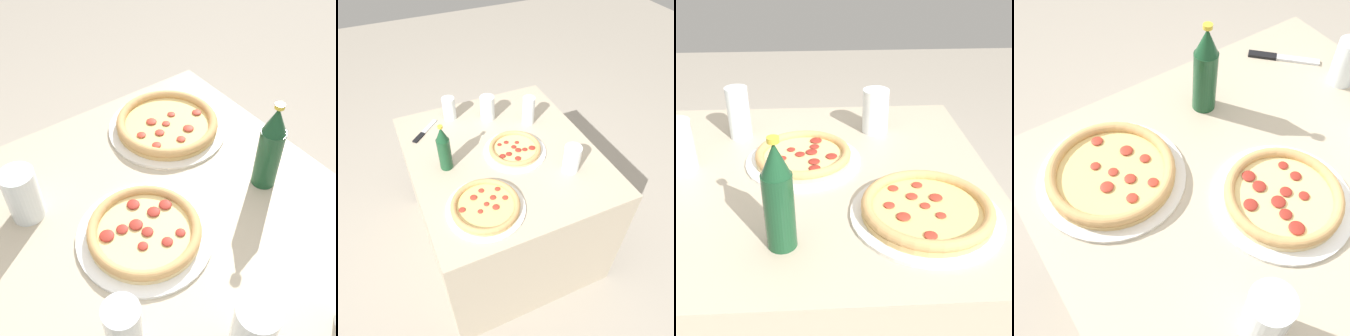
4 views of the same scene
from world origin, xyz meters
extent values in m
cube|color=#B7A88E|center=(0.00, 0.00, 0.36)|extent=(1.00, 0.89, 0.73)
cylinder|color=white|center=(-0.02, -0.06, 0.73)|extent=(0.31, 0.31, 0.01)
cylinder|color=#E5C689|center=(-0.02, -0.06, 0.74)|extent=(0.25, 0.25, 0.01)
cylinder|color=#EACC7F|center=(-0.02, -0.06, 0.75)|extent=(0.22, 0.22, 0.00)
torus|color=tan|center=(-0.02, -0.06, 0.75)|extent=(0.25, 0.25, 0.02)
ellipsoid|color=maroon|center=(-0.05, 0.02, 0.75)|extent=(0.03, 0.03, 0.01)
ellipsoid|color=maroon|center=(-0.09, -0.04, 0.75)|extent=(0.03, 0.03, 0.01)
ellipsoid|color=maroon|center=(-0.01, -0.06, 0.75)|extent=(0.03, 0.03, 0.01)
ellipsoid|color=maroon|center=(-0.05, -0.10, 0.75)|extent=(0.03, 0.03, 0.01)
ellipsoid|color=maroon|center=(0.02, -0.09, 0.75)|extent=(0.02, 0.02, 0.01)
ellipsoid|color=maroon|center=(0.04, -0.04, 0.75)|extent=(0.03, 0.03, 0.01)
ellipsoid|color=maroon|center=(-0.05, -0.13, 0.75)|extent=(0.03, 0.03, 0.01)
ellipsoid|color=maroon|center=(-0.04, -0.07, 0.75)|extent=(0.03, 0.03, 0.01)
ellipsoid|color=maroon|center=(-0.05, -0.01, 0.75)|extent=(0.03, 0.03, 0.01)
ellipsoid|color=maroon|center=(0.04, 0.00, 0.75)|extent=(0.02, 0.02, 0.00)
cylinder|color=silver|center=(-0.29, 0.20, 0.73)|extent=(0.33, 0.33, 0.01)
cylinder|color=tan|center=(-0.29, 0.20, 0.74)|extent=(0.28, 0.28, 0.01)
cylinder|color=#E5C170|center=(-0.29, 0.20, 0.75)|extent=(0.25, 0.25, 0.00)
torus|color=tan|center=(-0.29, 0.20, 0.75)|extent=(0.29, 0.29, 0.03)
ellipsoid|color=#A83323|center=(-0.28, 0.30, 0.75)|extent=(0.03, 0.03, 0.01)
ellipsoid|color=#A83323|center=(-0.32, 0.17, 0.75)|extent=(0.03, 0.03, 0.01)
ellipsoid|color=#A83323|center=(-0.23, 0.23, 0.75)|extent=(0.03, 0.03, 0.01)
ellipsoid|color=#A83323|center=(-0.31, 0.23, 0.75)|extent=(0.02, 0.02, 0.00)
ellipsoid|color=#A83323|center=(-0.29, 0.11, 0.75)|extent=(0.03, 0.03, 0.01)
ellipsoid|color=#A83323|center=(-0.29, 0.20, 0.75)|extent=(0.02, 0.02, 0.01)
ellipsoid|color=#A83323|center=(-0.21, 0.19, 0.75)|extent=(0.02, 0.02, 0.01)
ellipsoid|color=#A83323|center=(-0.23, 0.12, 0.75)|extent=(0.02, 0.02, 0.01)
ellipsoid|color=#A83323|center=(-0.27, 0.16, 0.75)|extent=(0.03, 0.03, 0.01)
cylinder|color=white|center=(0.30, -0.04, 0.79)|extent=(0.08, 0.08, 0.13)
cylinder|color=orange|center=(0.30, -0.04, 0.78)|extent=(0.06, 0.06, 0.10)
cylinder|color=white|center=(0.17, -0.23, 0.80)|extent=(0.06, 0.06, 0.15)
cylinder|color=maroon|center=(0.17, -0.23, 0.78)|extent=(0.05, 0.05, 0.11)
cylinder|color=white|center=(-0.23, -0.24, 0.79)|extent=(0.08, 0.08, 0.13)
cylinder|color=black|center=(-0.23, -0.24, 0.79)|extent=(0.06, 0.06, 0.11)
cylinder|color=#194728|center=(0.02, 0.28, 0.81)|extent=(0.06, 0.06, 0.16)
cone|color=#194728|center=(0.02, 0.28, 0.92)|extent=(0.06, 0.06, 0.07)
cylinder|color=gold|center=(0.02, 0.28, 0.96)|extent=(0.02, 0.02, 0.01)
camera|label=1|loc=(0.46, -0.34, 1.50)|focal=45.00mm
camera|label=2|loc=(-1.10, 0.47, 1.80)|focal=35.00mm
camera|label=3|loc=(-0.07, 0.93, 1.28)|focal=45.00mm
camera|label=4|loc=(-0.48, -0.36, 1.49)|focal=45.00mm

